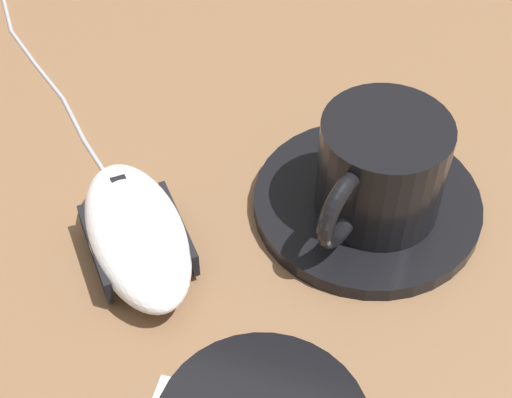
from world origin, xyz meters
name	(u,v)px	position (x,y,z in m)	size (l,w,h in m)	color
ground_plane	(286,364)	(0.00, 0.00, 0.00)	(3.00, 3.00, 0.00)	brown
saucer	(367,203)	(0.02, 0.12, 0.01)	(0.14, 0.14, 0.01)	black
coffee_cup	(380,170)	(0.02, 0.12, 0.04)	(0.08, 0.11, 0.07)	black
computer_mouse	(137,235)	(-0.11, 0.05, 0.02)	(0.12, 0.13, 0.04)	silver
mouse_cable	(12,30)	(-0.29, 0.22, 0.00)	(0.30, 0.26, 0.00)	gray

